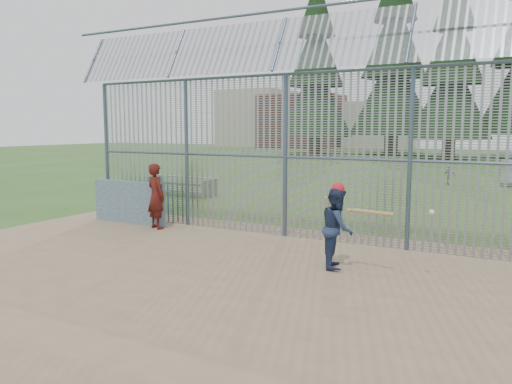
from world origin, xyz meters
The scene contains 13 objects.
ground centered at (0.00, 0.00, 0.00)m, with size 120.00×120.00×0.00m, color #2D511E.
dirt_infield centered at (0.00, -0.50, 0.01)m, with size 14.00×10.00×0.02m, color #756047.
dugout_wall centered at (-4.60, 2.90, 0.62)m, with size 2.50×0.12×1.20m, color #38566B.
batter centered at (2.11, 1.42, 0.80)m, with size 0.76×0.59×1.56m, color #212E4E.
onlooker centered at (-3.42, 2.67, 0.90)m, with size 0.64×0.42×1.76m, color maroon.
bg_kid_standing centered at (4.47, 18.02, 0.87)m, with size 0.85×0.55×1.74m, color slate.
bg_kid_seated centered at (2.01, 17.51, 0.46)m, with size 0.54×0.22×0.92m, color slate.
batting_gear centered at (2.30, 1.38, 1.47)m, with size 1.92×0.37×0.54m.
trash_can centered at (0.44, 5.88, 0.38)m, with size 0.56×0.56×0.82m.
bleacher centered at (-7.01, 8.51, 0.41)m, with size 3.00×0.95×0.72m.
backstop_fence centered at (1.81, 3.43, 2.36)m, with size 20.09×0.81×5.30m.
conifer_row centered at (1.93, 41.51, 10.83)m, with size 38.48×12.26×20.20m.
distant_buildings centered at (-23.18, 56.49, 3.60)m, with size 26.50×10.50×8.00m.
Camera 1 is at (5.27, -7.61, 2.73)m, focal length 35.00 mm.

